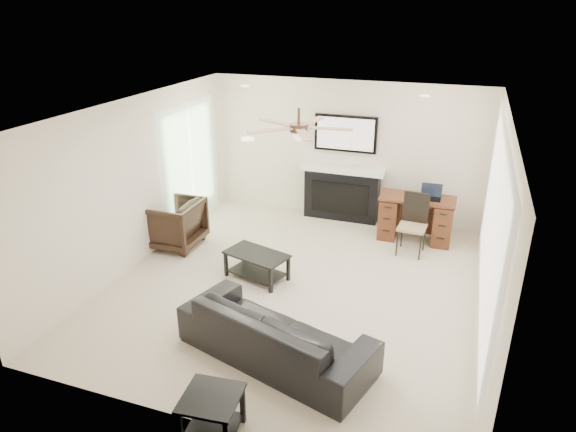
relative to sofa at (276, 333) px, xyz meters
name	(u,v)px	position (x,y,z in m)	size (l,w,h in m)	color
room_shell	(311,172)	(-0.12, 1.67, 1.36)	(5.50, 5.54, 2.52)	beige
sofa	(276,333)	(0.00, 0.00, 0.00)	(2.24, 0.88, 0.66)	black
armchair	(173,223)	(-2.60, 2.15, 0.07)	(0.84, 0.87, 0.79)	black
coffee_table	(257,266)	(-0.90, 1.60, -0.13)	(0.90, 0.50, 0.40)	black
end_table_near	(212,416)	(-0.15, -1.25, -0.10)	(0.52, 0.52, 0.45)	black
end_table_left	(105,255)	(-3.15, 1.10, -0.10)	(0.50, 0.50, 0.45)	black
fireplace_unit	(343,169)	(-0.29, 4.17, 0.63)	(1.52, 0.34, 1.91)	black
desk	(416,219)	(1.10, 3.71, 0.05)	(1.22, 0.56, 0.76)	#3F180F
desk_chair	(412,225)	(1.10, 3.16, 0.16)	(0.42, 0.44, 0.97)	black
laptop	(431,193)	(1.30, 3.69, 0.55)	(0.33, 0.24, 0.23)	black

